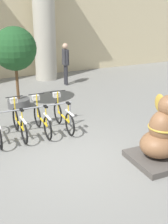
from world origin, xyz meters
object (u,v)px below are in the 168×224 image
object	(u,v)px
bicycle_2	(19,123)
potted_tree	(15,52)
bicycle_3	(42,119)
bicycle_4	(63,116)
person_pedestrian	(66,60)
elephant_statue	(162,136)

from	to	relation	value
bicycle_2	potted_tree	world-z (taller)	potted_tree
bicycle_3	bicycle_4	distance (m)	0.65
bicycle_2	person_pedestrian	bearing A→B (deg)	54.89
bicycle_3	potted_tree	size ratio (longest dim) A/B	0.59
bicycle_3	potted_tree	bearing A→B (deg)	92.85
elephant_statue	bicycle_4	bearing A→B (deg)	116.97
bicycle_3	potted_tree	world-z (taller)	potted_tree
bicycle_2	bicycle_3	xyz separation A→B (m)	(0.65, -0.01, 0.00)
bicycle_4	elephant_statue	bearing A→B (deg)	-63.03
elephant_statue	person_pedestrian	bearing A→B (deg)	86.85
bicycle_3	potted_tree	distance (m)	2.82
bicycle_4	person_pedestrian	distance (m)	4.80
elephant_statue	person_pedestrian	size ratio (longest dim) A/B	1.07
bicycle_2	bicycle_4	distance (m)	1.29
bicycle_4	person_pedestrian	size ratio (longest dim) A/B	0.91
bicycle_3	bicycle_4	size ratio (longest dim) A/B	1.00
bicycle_4	potted_tree	xyz separation A→B (m)	(-0.76, 2.35, 1.53)
bicycle_2	elephant_statue	world-z (taller)	elephant_statue
bicycle_4	bicycle_3	bearing A→B (deg)	-179.56
bicycle_3	person_pedestrian	distance (m)	5.09
bicycle_3	elephant_statue	world-z (taller)	elephant_statue
potted_tree	person_pedestrian	bearing A→B (deg)	38.60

